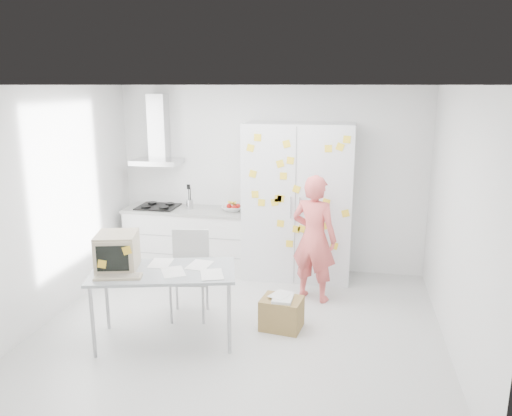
% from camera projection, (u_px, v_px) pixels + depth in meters
% --- Properties ---
extents(floor, '(4.50, 4.00, 0.02)m').
position_uv_depth(floor, '(241.00, 326.00, 5.76)').
color(floor, silver).
rests_on(floor, ground).
extents(walls, '(4.52, 4.01, 2.70)m').
position_uv_depth(walls, '(253.00, 198.00, 6.11)').
color(walls, white).
rests_on(walls, ground).
extents(ceiling, '(4.50, 4.00, 0.02)m').
position_uv_depth(ceiling, '(239.00, 85.00, 5.10)').
color(ceiling, white).
rests_on(ceiling, walls).
extents(counter_run, '(1.84, 0.63, 1.28)m').
position_uv_depth(counter_run, '(188.00, 238.00, 7.48)').
color(counter_run, white).
rests_on(counter_run, ground).
extents(range_hood, '(0.70, 0.48, 1.01)m').
position_uv_depth(range_hood, '(158.00, 137.00, 7.34)').
color(range_hood, silver).
rests_on(range_hood, walls).
extents(tall_cabinet, '(1.50, 0.68, 2.20)m').
position_uv_depth(tall_cabinet, '(298.00, 202.00, 7.00)').
color(tall_cabinet, silver).
rests_on(tall_cabinet, ground).
extents(person, '(0.69, 0.56, 1.63)m').
position_uv_depth(person, '(314.00, 238.00, 6.29)').
color(person, '#E05A57').
rests_on(person, ground).
extents(desk, '(1.64, 1.10, 1.19)m').
position_uv_depth(desk, '(134.00, 261.00, 5.24)').
color(desk, gray).
rests_on(desk, ground).
extents(chair, '(0.53, 0.53, 1.02)m').
position_uv_depth(chair, '(190.00, 268.00, 5.93)').
color(chair, '#A6A6A4').
rests_on(chair, ground).
extents(cardboard_box, '(0.49, 0.42, 0.39)m').
position_uv_depth(cardboard_box, '(282.00, 313.00, 5.66)').
color(cardboard_box, olive).
rests_on(cardboard_box, ground).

